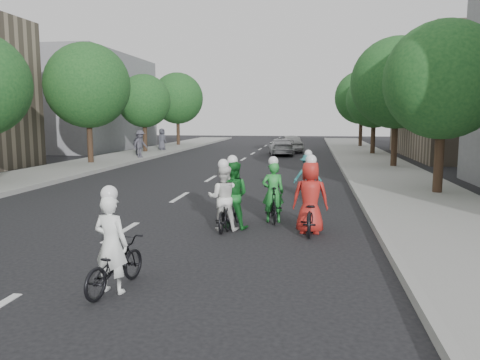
% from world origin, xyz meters
% --- Properties ---
extents(ground, '(120.00, 120.00, 0.00)m').
position_xyz_m(ground, '(0.00, 0.00, 0.00)').
color(ground, black).
rests_on(ground, ground).
extents(sidewalk_left, '(4.00, 80.00, 0.15)m').
position_xyz_m(sidewalk_left, '(-8.00, 10.00, 0.07)').
color(sidewalk_left, gray).
rests_on(sidewalk_left, ground).
extents(curb_left, '(0.18, 80.00, 0.18)m').
position_xyz_m(curb_left, '(-6.05, 10.00, 0.09)').
color(curb_left, '#999993').
rests_on(curb_left, ground).
extents(sidewalk_right, '(4.00, 80.00, 0.15)m').
position_xyz_m(sidewalk_right, '(8.00, 10.00, 0.07)').
color(sidewalk_right, gray).
rests_on(sidewalk_right, ground).
extents(curb_right, '(0.18, 80.00, 0.18)m').
position_xyz_m(curb_right, '(6.05, 10.00, 0.09)').
color(curb_right, '#999993').
rests_on(curb_right, ground).
extents(bldg_sw, '(10.00, 14.00, 8.00)m').
position_xyz_m(bldg_sw, '(-16.00, 28.00, 4.00)').
color(bldg_sw, slate).
rests_on(bldg_sw, ground).
extents(tree_l_3, '(4.80, 4.80, 6.93)m').
position_xyz_m(tree_l_3, '(-8.20, 15.00, 4.52)').
color(tree_l_3, black).
rests_on(tree_l_3, ground).
extents(tree_l_4, '(4.00, 4.00, 5.97)m').
position_xyz_m(tree_l_4, '(-8.20, 24.00, 3.96)').
color(tree_l_4, black).
rests_on(tree_l_4, ground).
extents(tree_l_5, '(4.80, 4.80, 6.93)m').
position_xyz_m(tree_l_5, '(-8.20, 33.00, 4.52)').
color(tree_l_5, black).
rests_on(tree_l_5, ground).
extents(tree_r_0, '(4.00, 4.00, 5.97)m').
position_xyz_m(tree_r_0, '(8.80, 6.60, 3.96)').
color(tree_r_0, black).
rests_on(tree_r_0, ground).
extents(tree_r_1, '(4.80, 4.80, 6.93)m').
position_xyz_m(tree_r_1, '(8.80, 15.60, 4.52)').
color(tree_r_1, black).
rests_on(tree_r_1, ground).
extents(tree_r_2, '(4.00, 4.00, 5.97)m').
position_xyz_m(tree_r_2, '(8.80, 24.60, 3.96)').
color(tree_r_2, black).
rests_on(tree_r_2, ground).
extents(tree_r_3, '(4.80, 4.80, 6.93)m').
position_xyz_m(tree_r_3, '(8.80, 33.60, 4.52)').
color(tree_r_3, black).
rests_on(tree_r_3, ground).
extents(cyclist_0, '(0.68, 1.63, 1.73)m').
position_xyz_m(cyclist_0, '(3.48, 1.74, 0.60)').
color(cyclist_0, black).
rests_on(cyclist_0, ground).
extents(cyclist_1, '(0.86, 1.87, 1.87)m').
position_xyz_m(cyclist_1, '(4.45, 0.68, 0.65)').
color(cyclist_1, black).
rests_on(cyclist_1, ground).
extents(cyclist_2, '(0.98, 1.56, 1.64)m').
position_xyz_m(cyclist_2, '(4.34, 5.70, 0.63)').
color(cyclist_2, black).
rests_on(cyclist_2, ground).
extents(cyclist_3, '(0.86, 1.61, 1.82)m').
position_xyz_m(cyclist_3, '(2.55, 0.87, 0.69)').
color(cyclist_3, black).
rests_on(cyclist_3, ground).
extents(cyclist_4, '(0.79, 1.62, 1.74)m').
position_xyz_m(cyclist_4, '(2.37, 0.67, 0.62)').
color(cyclist_4, black).
rests_on(cyclist_4, ground).
extents(cyclist_5, '(0.80, 1.63, 1.69)m').
position_xyz_m(cyclist_5, '(1.41, -3.61, 0.54)').
color(cyclist_5, black).
rests_on(cyclist_5, ground).
extents(follow_car_lead, '(2.26, 4.40, 1.22)m').
position_xyz_m(follow_car_lead, '(2.22, 23.69, 0.61)').
color(follow_car_lead, '#B2B3B7').
rests_on(follow_car_lead, ground).
extents(follow_car_trail, '(2.33, 4.37, 1.42)m').
position_xyz_m(follow_car_trail, '(2.80, 26.87, 0.71)').
color(follow_car_trail, silver).
rests_on(follow_car_trail, ground).
extents(spectator_0, '(1.06, 1.30, 1.76)m').
position_xyz_m(spectator_0, '(-6.53, 18.56, 1.03)').
color(spectator_0, '#4B4955').
rests_on(spectator_0, sidewalk_left).
extents(spectator_1, '(0.65, 0.97, 1.54)m').
position_xyz_m(spectator_1, '(-7.34, 20.19, 0.92)').
color(spectator_1, '#565462').
rests_on(spectator_1, sidewalk_left).
extents(spectator_2, '(0.82, 0.98, 1.71)m').
position_xyz_m(spectator_2, '(-7.45, 25.79, 1.00)').
color(spectator_2, '#474753').
rests_on(spectator_2, sidewalk_left).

